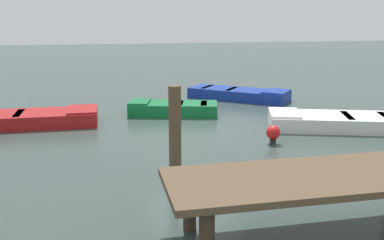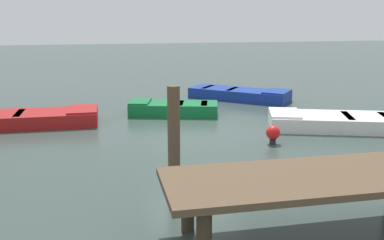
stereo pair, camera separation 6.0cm
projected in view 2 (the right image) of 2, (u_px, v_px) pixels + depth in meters
name	position (u px, v px, depth m)	size (l,w,h in m)	color
ground_plane	(192.00, 132.00, 12.07)	(80.00, 80.00, 0.00)	#33423D
dock_segment	(313.00, 183.00, 6.22)	(4.36, 1.54, 0.95)	brown
rowboat_red	(31.00, 118.00, 12.76)	(3.92, 1.44, 0.46)	maroon
rowboat_blue	(240.00, 94.00, 16.74)	(3.78, 3.41, 0.46)	navy
rowboat_white	(336.00, 121.00, 12.40)	(4.09, 2.57, 0.46)	silver
rowboat_green	(173.00, 108.00, 14.15)	(3.04, 1.79, 0.46)	#0F602D
mooring_piling_mid_right	(174.00, 139.00, 7.85)	(0.23, 0.23, 1.97)	brown
marker_buoy	(273.00, 133.00, 10.89)	(0.36, 0.36, 0.48)	#262626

